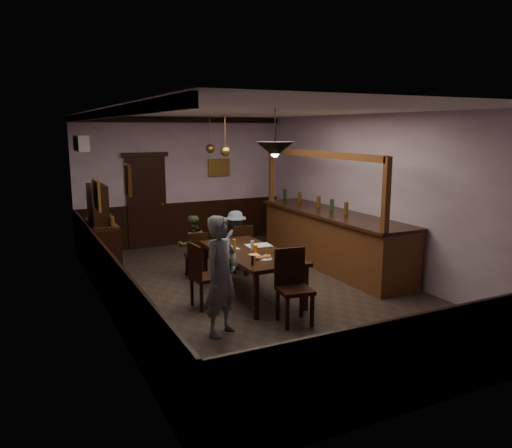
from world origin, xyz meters
TOP-DOWN VIEW (x-y plane):
  - room at (0.00, 0.00)m, footprint 5.01×8.01m
  - dining_table at (-0.21, -0.14)m, footprint 1.04×2.22m
  - chair_far_left at (-0.70, 1.13)m, footprint 0.42×0.42m
  - chair_far_right at (0.20, 1.14)m, footprint 0.44×0.44m
  - chair_near at (-0.18, -1.45)m, footprint 0.52×0.52m
  - chair_side at (-1.14, -0.36)m, footprint 0.48×0.48m
  - person_standing at (-1.24, -1.41)m, footprint 0.70×0.63m
  - person_seated_left at (-0.69, 1.40)m, footprint 0.58×0.47m
  - person_seated_right at (0.21, 1.42)m, footprint 0.75×0.43m
  - newspaper_left at (-0.54, 0.17)m, footprint 0.46×0.36m
  - newspaper_right at (0.08, 0.15)m, footprint 0.44×0.34m
  - napkin at (-0.27, -0.39)m, footprint 0.15×0.15m
  - saucer at (0.07, -0.67)m, footprint 0.15×0.15m
  - coffee_cup at (0.07, -0.72)m, footprint 0.08×0.08m
  - pastry_plate at (-0.25, -0.73)m, footprint 0.22×0.22m
  - pastry_ring_a at (-0.33, -0.70)m, footprint 0.13×0.13m
  - pastry_ring_b at (-0.19, -0.69)m, footprint 0.13×0.13m
  - soda_can at (-0.19, -0.28)m, footprint 0.07×0.07m
  - beer_glass at (-0.46, -0.04)m, footprint 0.06×0.06m
  - water_glass at (-0.15, -0.07)m, footprint 0.06×0.06m
  - pepper_mill at (-0.55, -0.92)m, footprint 0.04×0.04m
  - sideboard at (-2.21, 2.15)m, footprint 0.46×1.30m
  - bar_counter at (1.99, 0.72)m, footprint 0.96×4.12m
  - door_back at (-0.90, 3.95)m, footprint 0.90×0.06m
  - ac_unit at (-2.38, 2.90)m, footprint 0.20×0.85m
  - picture_left_small at (-2.46, -1.60)m, footprint 0.04×0.28m
  - picture_left_large at (-2.46, 0.80)m, footprint 0.04×0.62m
  - picture_back at (0.90, 3.96)m, footprint 0.55×0.04m
  - pendant_iron at (-0.20, -0.94)m, footprint 0.56×0.56m
  - pendant_brass_mid at (0.10, 1.63)m, footprint 0.20×0.20m
  - pendant_brass_far at (0.30, 2.97)m, footprint 0.20×0.20m

SIDE VIEW (x-z plane):
  - chair_far_left at x=-0.70m, z-range 0.04..0.92m
  - chair_far_right at x=0.20m, z-range 0.04..0.97m
  - chair_side at x=-1.14m, z-range 0.05..1.07m
  - person_seated_left at x=-0.69m, z-range 0.00..1.14m
  - chair_near at x=-0.18m, z-range 0.05..1.11m
  - person_seated_right at x=0.21m, z-range 0.00..1.16m
  - bar_counter at x=1.99m, z-range -0.57..1.74m
  - dining_table at x=-0.21m, z-range 0.31..1.06m
  - sideboard at x=-2.21m, z-range -0.17..1.54m
  - napkin at x=-0.27m, z-range 0.75..0.75m
  - newspaper_left at x=-0.54m, z-range 0.75..0.76m
  - newspaper_right at x=0.08m, z-range 0.75..0.76m
  - saucer at x=0.07m, z-range 0.75..0.76m
  - pastry_plate at x=-0.25m, z-range 0.75..0.76m
  - pastry_ring_a at x=-0.33m, z-range 0.77..0.81m
  - pastry_ring_b at x=-0.19m, z-range 0.77..0.81m
  - coffee_cup at x=0.07m, z-range 0.76..0.84m
  - person_standing at x=-1.24m, z-range 0.00..1.61m
  - soda_can at x=-0.19m, z-range 0.75..0.87m
  - pepper_mill at x=-0.55m, z-range 0.75..0.89m
  - water_glass at x=-0.15m, z-range 0.75..0.90m
  - beer_glass at x=-0.46m, z-range 0.75..0.95m
  - door_back at x=-0.90m, z-range 0.00..2.10m
  - room at x=0.00m, z-range -0.01..3.01m
  - picture_left_large at x=-2.46m, z-range 1.46..1.94m
  - picture_back at x=0.90m, z-range 1.59..2.01m
  - picture_left_small at x=-2.46m, z-range 1.97..2.33m
  - pendant_brass_mid at x=0.10m, z-range 1.89..2.70m
  - pendant_brass_far at x=0.30m, z-range 1.89..2.70m
  - pendant_iron at x=-0.20m, z-range 2.09..2.77m
  - ac_unit at x=-2.38m, z-range 2.30..2.60m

